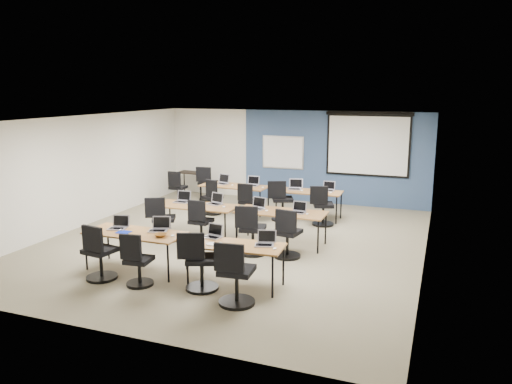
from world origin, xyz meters
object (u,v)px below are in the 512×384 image
at_px(spare_chair_a, 207,186).
at_px(laptop_2, 213,234).
at_px(laptop_3, 265,242).
at_px(task_chair_4, 162,223).
at_px(projector_screen, 368,141).
at_px(task_chair_11, 322,209).
at_px(task_chair_1, 137,264).
at_px(task_chair_6, 251,234).
at_px(task_chair_10, 281,204).
at_px(laptop_8, 223,181).
at_px(task_chair_9, 247,205).
at_px(whiteboard, 283,152).
at_px(task_chair_2, 199,266).
at_px(laptop_4, 182,199).
at_px(training_table_back_left, 234,187).
at_px(training_table_front_right, 235,247).
at_px(laptop_11, 328,188).
at_px(task_chair_7, 287,237).
at_px(task_chair_8, 212,200).
at_px(training_table_mid_left, 196,207).
at_px(utility_table, 192,175).
at_px(laptop_10, 295,187).
at_px(laptop_9, 252,183).
at_px(laptop_0, 119,225).
at_px(task_chair_3, 235,279).
at_px(training_table_back_right, 309,193).
at_px(laptop_5, 216,201).
at_px(task_chair_5, 200,225).
at_px(spare_chair_b, 177,190).
at_px(training_table_front_left, 135,234).
at_px(training_table_mid_right, 281,213).
at_px(laptop_6, 258,206).
at_px(task_chair_0, 99,257).
at_px(laptop_7, 299,210).

bearing_deg(spare_chair_a, laptop_2, -70.60).
bearing_deg(laptop_3, task_chair_4, 135.94).
relative_size(projector_screen, task_chair_11, 2.36).
height_order(task_chair_1, task_chair_6, task_chair_6).
xyz_separation_m(task_chair_10, spare_chair_a, (-2.83, 1.45, -0.01)).
relative_size(laptop_8, task_chair_9, 0.36).
relative_size(whiteboard, task_chair_2, 1.24).
bearing_deg(laptop_4, laptop_8, 88.52).
bearing_deg(spare_chair_a, training_table_back_left, -45.08).
distance_m(task_chair_4, task_chair_10, 3.26).
xyz_separation_m(training_table_front_right, laptop_3, (0.49, 0.16, 0.11)).
xyz_separation_m(task_chair_6, laptop_11, (0.80, 3.46, 0.36)).
height_order(task_chair_7, laptop_8, task_chair_7).
height_order(task_chair_8, spare_chair_a, spare_chair_a).
distance_m(training_table_mid_left, laptop_11, 3.65).
relative_size(task_chair_6, utility_table, 1.14).
xyz_separation_m(training_table_back_left, laptop_10, (1.69, 0.10, 0.11)).
bearing_deg(task_chair_8, laptop_8, 106.72).
xyz_separation_m(training_table_mid_left, laptop_9, (0.36, 2.64, 0.11)).
height_order(laptop_0, task_chair_2, task_chair_2).
distance_m(whiteboard, task_chair_3, 7.70).
height_order(training_table_back_right, laptop_5, laptop_5).
xyz_separation_m(task_chair_5, utility_table, (-2.50, 4.37, 0.25)).
bearing_deg(training_table_back_left, training_table_front_right, -64.28).
height_order(laptop_11, spare_chair_b, spare_chair_b).
height_order(whiteboard, task_chair_8, whiteboard).
bearing_deg(task_chair_9, projector_screen, 41.09).
xyz_separation_m(whiteboard, training_table_front_left, (-0.71, -6.69, -0.76)).
relative_size(training_table_mid_right, laptop_11, 6.24).
distance_m(training_table_back_left, task_chair_9, 1.01).
bearing_deg(laptop_5, spare_chair_a, 134.77).
height_order(laptop_5, laptop_6, laptop_5).
bearing_deg(laptop_9, training_table_mid_right, -55.14).
distance_m(task_chair_6, laptop_8, 3.99).
distance_m(task_chair_0, spare_chair_b, 6.03).
bearing_deg(task_chair_2, task_chair_1, 170.43).
distance_m(task_chair_7, task_chair_8, 3.96).
distance_m(training_table_front_left, laptop_0, 0.45).
bearing_deg(laptop_11, task_chair_7, -90.65).
relative_size(training_table_mid_left, task_chair_1, 1.96).
distance_m(laptop_4, laptop_7, 2.82).
distance_m(training_table_mid_right, task_chair_5, 1.79).
distance_m(task_chair_4, task_chair_9, 2.63).
height_order(laptop_8, task_chair_11, task_chair_11).
height_order(task_chair_6, laptop_9, task_chair_6).
bearing_deg(whiteboard, laptop_6, -79.64).
height_order(training_table_back_left, laptop_0, laptop_0).
xyz_separation_m(task_chair_9, task_chair_10, (0.83, 0.25, 0.04)).
bearing_deg(laptop_4, task_chair_11, 27.79).
xyz_separation_m(task_chair_10, task_chair_11, (1.09, -0.10, -0.02)).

